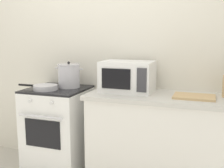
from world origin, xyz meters
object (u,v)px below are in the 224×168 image
stove (58,130)px  cutting_board (194,97)px  frying_pan (45,87)px  stock_pot (69,76)px  microwave (128,76)px

stove → cutting_board: 1.47m
stove → frying_pan: 0.50m
cutting_board → stock_pot: bearing=176.0°
stock_pot → cutting_board: bearing=-4.0°
frying_pan → cutting_board: frying_pan is taller
frying_pan → cutting_board: 1.47m
stove → stock_pot: 0.60m
stove → cutting_board: (1.39, 0.00, 0.47)m
frying_pan → microwave: (0.82, 0.20, 0.12)m
cutting_board → stove: bearing=-180.0°
frying_pan → microwave: microwave is taller
frying_pan → microwave: bearing=13.5°
frying_pan → microwave: 0.85m
stock_pot → frying_pan: size_ratio=0.72×
stock_pot → stove: bearing=-136.8°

